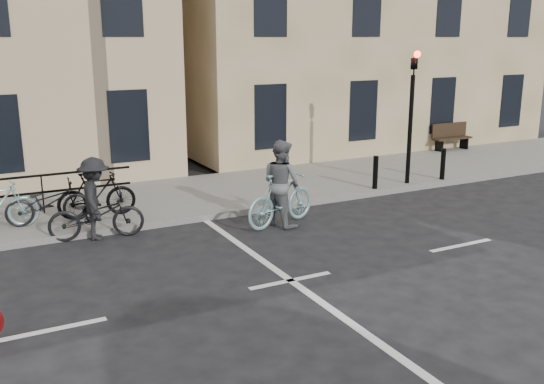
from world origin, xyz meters
name	(u,v)px	position (x,y,z in m)	size (l,w,h in m)	color
ground	(291,281)	(0.00, 0.00, 0.00)	(120.00, 120.00, 0.00)	black
sidewalk	(12,219)	(-4.00, 6.00, 0.07)	(46.00, 4.00, 0.15)	slate
traffic_light	(412,101)	(6.20, 4.34, 2.45)	(0.18, 0.30, 3.90)	black
bollard_east	(375,172)	(5.00, 4.25, 0.60)	(0.14, 0.14, 0.90)	black
bollard_west	(443,164)	(7.40, 4.25, 0.60)	(0.14, 0.14, 0.90)	black
bench	(451,135)	(11.00, 7.73, 0.67)	(1.60, 0.41, 0.97)	black
cyclist_grey	(281,191)	(1.41, 2.95, 0.79)	(2.10, 1.13, 1.95)	#8AB2B5
cyclist_dark	(96,207)	(-2.50, 3.90, 0.69)	(2.05, 1.22, 1.75)	black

